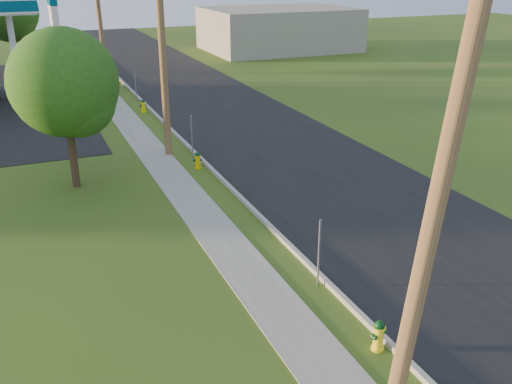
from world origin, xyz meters
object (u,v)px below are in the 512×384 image
(utility_pole_mid, at_px, (162,45))
(hydrant_mid, at_px, (198,160))
(hydrant_near, at_px, (379,335))
(hydrant_far, at_px, (143,106))
(utility_pole_far, at_px, (99,14))
(tree_lot, at_px, (9,13))
(price_pylon, at_px, (55,24))
(tree_verge, at_px, (67,87))
(utility_pole_near, at_px, (438,196))

(utility_pole_mid, height_order, hydrant_mid, utility_pole_mid)
(utility_pole_mid, distance_m, hydrant_mid, 5.21)
(utility_pole_mid, height_order, hydrant_near, utility_pole_mid)
(utility_pole_mid, bearing_deg, hydrant_far, 85.59)
(utility_pole_far, xyz_separation_m, tree_lot, (-5.82, 6.63, -0.26))
(price_pylon, xyz_separation_m, tree_verge, (-0.40, -8.09, -1.47))
(utility_pole_far, bearing_deg, tree_verge, -101.80)
(hydrant_mid, bearing_deg, hydrant_far, 90.13)
(utility_pole_far, relative_size, hydrant_near, 11.82)
(hydrant_far, bearing_deg, price_pylon, -149.09)
(price_pylon, bearing_deg, hydrant_far, 30.91)
(utility_pole_near, height_order, tree_verge, utility_pole_near)
(hydrant_mid, bearing_deg, hydrant_near, -89.44)
(tree_lot, bearing_deg, hydrant_near, -80.72)
(hydrant_mid, distance_m, hydrant_far, 10.62)
(utility_pole_far, relative_size, hydrant_far, 11.88)
(hydrant_far, bearing_deg, tree_verge, -114.55)
(tree_lot, bearing_deg, price_pylon, -84.28)
(utility_pole_near, relative_size, hydrant_near, 11.80)
(hydrant_mid, xyz_separation_m, hydrant_far, (-0.02, 10.62, 0.01))
(hydrant_near, bearing_deg, utility_pole_mid, 92.86)
(hydrant_near, distance_m, hydrant_far, 24.01)
(utility_pole_mid, xyz_separation_m, price_pylon, (-3.90, 5.50, 0.48))
(utility_pole_mid, height_order, hydrant_far, utility_pole_mid)
(hydrant_far, bearing_deg, utility_pole_near, -91.38)
(utility_pole_near, xyz_separation_m, hydrant_mid, (0.66, 15.60, -4.43))
(price_pylon, bearing_deg, utility_pole_near, -80.58)
(utility_pole_far, bearing_deg, utility_pole_mid, -90.00)
(utility_pole_mid, distance_m, tree_verge, 5.12)
(utility_pole_mid, bearing_deg, tree_lot, 103.29)
(hydrant_near, bearing_deg, hydrant_far, 90.37)
(hydrant_near, bearing_deg, tree_lot, 99.28)
(utility_pole_far, bearing_deg, hydrant_near, -88.66)
(price_pylon, relative_size, tree_lot, 0.97)
(utility_pole_mid, bearing_deg, utility_pole_far, 90.00)
(utility_pole_near, distance_m, hydrant_far, 26.59)
(utility_pole_near, height_order, utility_pole_mid, utility_pole_mid)
(tree_lot, bearing_deg, tree_verge, -86.81)
(utility_pole_near, relative_size, tree_lot, 1.34)
(utility_pole_far, height_order, tree_verge, utility_pole_far)
(price_pylon, bearing_deg, hydrant_mid, -60.03)
(utility_pole_mid, bearing_deg, utility_pole_near, -90.00)
(utility_pole_far, distance_m, hydrant_far, 10.75)
(price_pylon, relative_size, hydrant_far, 8.56)
(price_pylon, distance_m, hydrant_near, 22.38)
(hydrant_near, height_order, hydrant_mid, hydrant_near)
(utility_pole_mid, xyz_separation_m, hydrant_mid, (0.66, -2.40, -4.58))
(utility_pole_far, distance_m, hydrant_near, 34.09)
(tree_verge, xyz_separation_m, hydrant_mid, (4.96, 0.18, -3.58))
(utility_pole_near, relative_size, price_pylon, 1.38)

